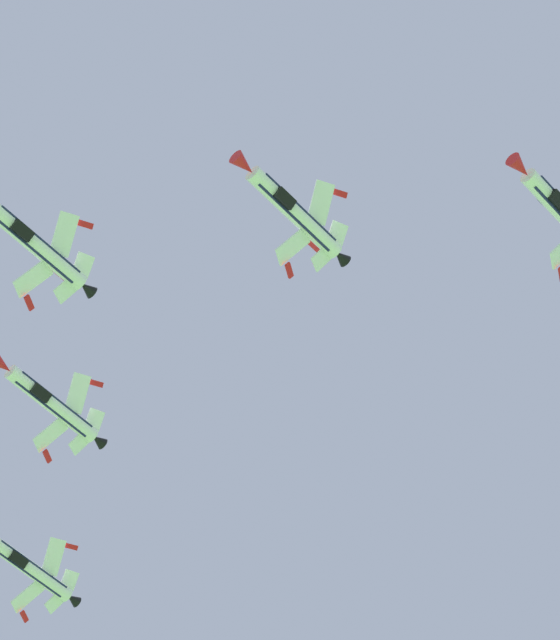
# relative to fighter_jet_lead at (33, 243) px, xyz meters

# --- Properties ---
(fighter_jet_lead) EXTENTS (12.52, 12.19, 7.30)m
(fighter_jet_lead) POSITION_rel_fighter_jet_lead_xyz_m (0.00, 0.00, 0.00)
(fighter_jet_lead) COLOR white
(fighter_jet_left_wing) EXTENTS (12.52, 12.21, 7.40)m
(fighter_jet_left_wing) POSITION_rel_fighter_jet_lead_xyz_m (24.25, -3.80, 2.84)
(fighter_jet_left_wing) COLOR white
(fighter_jet_right_wing) EXTENTS (12.52, 12.23, 7.49)m
(fighter_jet_right_wing) POSITION_rel_fighter_jet_lead_xyz_m (1.04, 23.43, 4.44)
(fighter_jet_right_wing) COLOR white
(fighter_jet_right_outer) EXTENTS (12.52, 12.19, 7.28)m
(fighter_jet_right_outer) POSITION_rel_fighter_jet_lead_xyz_m (-1.39, 46.82, 2.94)
(fighter_jet_right_outer) COLOR white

